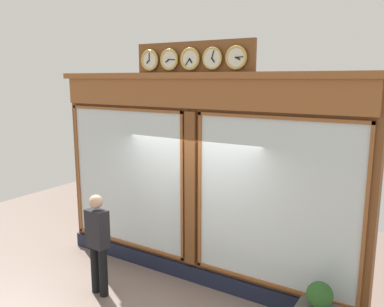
# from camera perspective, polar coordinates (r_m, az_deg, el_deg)

# --- Properties ---
(shop_facade) EXTENTS (5.79, 0.42, 4.06)m
(shop_facade) POSITION_cam_1_polar(r_m,az_deg,el_deg) (6.69, 0.58, -3.67)
(shop_facade) COLOR brown
(shop_facade) RESTS_ON ground_plane
(pedestrian) EXTENTS (0.38, 0.25, 1.69)m
(pedestrian) POSITION_cam_1_polar(r_m,az_deg,el_deg) (6.64, -13.48, -12.14)
(pedestrian) COLOR black
(pedestrian) RESTS_ON ground_plane
(planter_shrub) EXTENTS (0.35, 0.35, 0.35)m
(planter_shrub) POSITION_cam_1_polar(r_m,az_deg,el_deg) (5.73, 18.01, -18.90)
(planter_shrub) COLOR #285623
(planter_shrub) RESTS_ON planter_box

